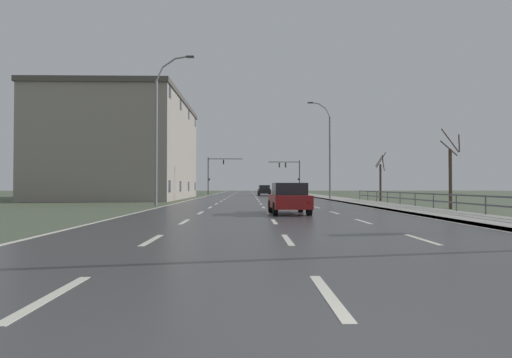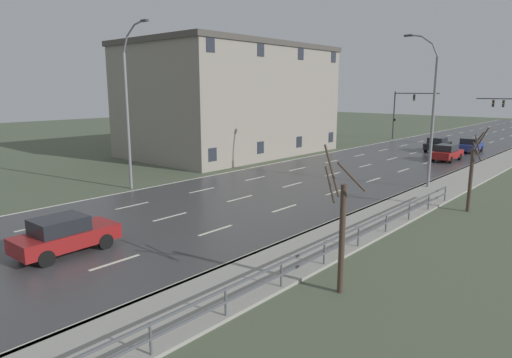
% 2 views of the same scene
% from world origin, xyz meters
% --- Properties ---
extents(ground_plane, '(160.00, 160.00, 0.12)m').
position_xyz_m(ground_plane, '(0.00, 48.00, -0.06)').
color(ground_plane, '#4C5642').
extents(road_asphalt_strip, '(14.00, 120.00, 0.03)m').
position_xyz_m(road_asphalt_strip, '(0.00, 59.99, 0.01)').
color(road_asphalt_strip, '#3D3D3F').
rests_on(road_asphalt_strip, ground).
extents(sidewalk_right, '(3.00, 120.00, 0.12)m').
position_xyz_m(sidewalk_right, '(8.43, 60.00, 0.06)').
color(sidewalk_right, gray).
rests_on(sidewalk_right, ground).
extents(guardrail, '(0.07, 31.71, 1.00)m').
position_xyz_m(guardrail, '(9.85, 20.62, 0.71)').
color(guardrail, '#515459').
rests_on(guardrail, ground).
extents(street_lamp_midground, '(2.43, 0.24, 10.30)m').
position_xyz_m(street_lamp_midground, '(7.45, 39.70, 5.05)').
color(street_lamp_midground, slate).
rests_on(street_lamp_midground, ground).
extents(street_lamp_left_bank, '(2.80, 0.24, 10.83)m').
position_xyz_m(street_lamp_left_bank, '(-7.41, 26.24, 5.27)').
color(street_lamp_left_bank, slate).
rests_on(street_lamp_left_bank, ground).
extents(traffic_signal_right, '(5.45, 0.36, 5.85)m').
position_xyz_m(traffic_signal_right, '(6.53, 67.46, 4.05)').
color(traffic_signal_right, '#38383A').
rests_on(traffic_signal_right, ground).
extents(traffic_signal_left, '(6.00, 0.36, 6.40)m').
position_xyz_m(traffic_signal_left, '(-6.78, 67.94, 4.26)').
color(traffic_signal_left, '#38383A').
rests_on(traffic_signal_left, ground).
extents(car_distant, '(1.94, 4.15, 1.57)m').
position_xyz_m(car_distant, '(1.04, 17.43, 0.80)').
color(car_distant, maroon).
rests_on(car_distant, ground).
extents(car_mid_centre, '(1.91, 4.14, 1.57)m').
position_xyz_m(car_mid_centre, '(4.31, 60.38, 0.80)').
color(car_mid_centre, navy).
rests_on(car_mid_centre, ground).
extents(car_near_right, '(1.93, 4.15, 1.57)m').
position_xyz_m(car_near_right, '(1.44, 58.76, 0.80)').
color(car_near_right, black).
rests_on(car_near_right, ground).
extents(car_far_left, '(1.88, 4.12, 1.57)m').
position_xyz_m(car_far_left, '(4.42, 52.80, 0.80)').
color(car_far_left, maroon).
rests_on(car_far_left, ground).
extents(brick_building, '(13.71, 20.91, 11.17)m').
position_xyz_m(brick_building, '(-14.91, 43.45, 5.59)').
color(brick_building, gray).
rests_on(brick_building, ground).
extents(bare_tree_near, '(1.38, 0.92, 4.95)m').
position_xyz_m(bare_tree_near, '(11.43, 21.72, 2.12)').
color(bare_tree_near, '#423328').
rests_on(bare_tree_near, ground).
extents(bare_tree_mid, '(1.02, 1.10, 4.69)m').
position_xyz_m(bare_tree_mid, '(11.53, 35.30, 2.06)').
color(bare_tree_mid, '#423328').
rests_on(bare_tree_mid, ground).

